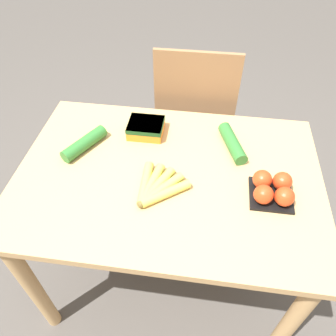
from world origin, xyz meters
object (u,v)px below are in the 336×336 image
Objects in this scene: cucumber_far at (84,143)px; chair at (194,127)px; cucumber_near at (232,143)px; banana_bunch at (156,188)px; carrot_bag at (146,127)px; tomato_pack at (273,189)px.

chair is at bearing 51.31° from cucumber_far.
chair is at bearing 112.01° from cucumber_near.
banana_bunch is 0.37m from cucumber_near.
banana_bunch is 1.41× the size of carrot_bag.
chair is 7.01× the size of carrot_bag.
cucumber_far is (-0.22, -0.13, -0.01)m from carrot_bag.
cucumber_near is at bearing 111.72° from chair.
carrot_bag is (-0.09, 0.30, 0.02)m from banana_bunch.
cucumber_far reaches higher than banana_bunch.
chair reaches higher than cucumber_near.
banana_bunch is at bearing -175.42° from tomato_pack.
tomato_pack is 0.72× the size of cucumber_far.
chair is at bearing 64.37° from carrot_bag.
chair is 0.51m from carrot_bag.
tomato_pack is at bearing 4.58° from banana_bunch.
chair is at bearing 115.11° from tomato_pack.
carrot_bag is at bearing 29.31° from cucumber_far.
chair reaches higher than cucumber_far.
banana_bunch is at bearing -134.98° from cucumber_near.
tomato_pack is at bearing -59.59° from cucumber_near.
cucumber_near is (0.17, -0.42, 0.28)m from chair.
cucumber_far is (-0.58, -0.08, 0.00)m from cucumber_near.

